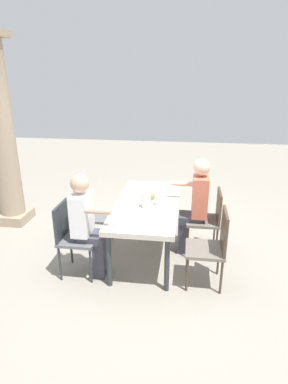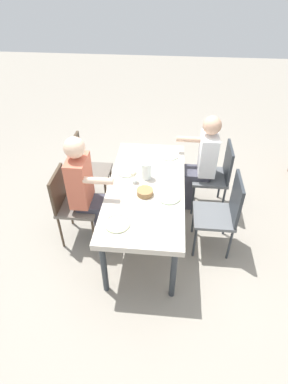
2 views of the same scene
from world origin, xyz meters
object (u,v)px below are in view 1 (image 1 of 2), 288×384
Objects in this scene: stone_column_centre at (2,136)px; plate_1 at (164,210)px; dining_table at (147,207)px; chair_mid_north at (89,210)px; plate_2 at (131,197)px; chair_mid_south at (209,217)px; diner_woman_green at (88,223)px; water_pitcher at (146,201)px; chair_west_north at (72,234)px; plate_0 at (121,222)px; diner_man_white at (195,203)px; chair_west_south at (213,244)px; wine_glass_1 at (158,197)px; plate_3 at (166,188)px; bread_basket at (148,197)px.

stone_column_centre is 2.86m from plate_1.
chair_mid_north reaches higher than dining_table.
chair_mid_south is at bearing -94.16° from plate_2.
water_pitcher is (0.46, -0.64, 0.13)m from diner_woman_green.
chair_west_north is 0.64m from plate_0.
chair_west_south is at bearing -164.24° from diner_man_white.
chair_west_south reaches higher than wine_glass_1.
plate_0 is at bearing 130.44° from diner_man_white.
plate_1 is (0.39, -1.08, 0.21)m from chair_west_north.
chair_mid_north reaches higher than chair_west_south.
chair_west_north is (-0.61, 0.83, -0.14)m from dining_table.
chair_mid_north reaches higher than plate_0.
chair_mid_north is 6.24× the size of wine_glass_1.
water_pitcher reaches higher than plate_0.
plate_2 is at bearing -103.47° from stone_column_centre.
dining_table is at bearing -19.72° from plate_0.
plate_3 is 1.43× the size of bread_basket.
diner_man_white is 6.90× the size of water_pitcher.
diner_man_white is 5.74× the size of plate_0.
stone_column_centre is at bearing 76.53° from plate_2.
diner_woman_green is 1.46m from diner_man_white.
chair_mid_south is at bearing -66.82° from chair_west_north.
chair_west_north reaches higher than bread_basket.
dining_table is at bearing 97.00° from chair_mid_south.
chair_west_south is at bearing -90.00° from chair_west_north.
plate_0 and plate_2 have the same top height.
chair_mid_south reaches higher than bread_basket.
stone_column_centre is 19.38× the size of wine_glass_1.
stone_column_centre reaches higher than chair_mid_north.
diner_man_white is (0.72, -1.47, 0.19)m from chair_west_north.
chair_mid_north reaches higher than wine_glass_1.
diner_man_white is 7.89× the size of bread_basket.
diner_man_white reaches higher than water_pitcher.
diner_man_white is at bearing -89.89° from chair_mid_north.
wine_glass_1 is at bearing 51.49° from chair_west_south.
dining_table is 0.21m from water_pitcher.
diner_man_white is 3.15m from stone_column_centre.
chair_west_south is at bearing -112.05° from stone_column_centre.
chair_mid_north is 1.88m from stone_column_centre.
bread_basket reaches higher than plate_2.
wine_glass_1 reaches higher than plate_1.
stone_column_centre is (1.30, 3.21, 0.92)m from chair_west_south.
bread_basket is (-0.54, -2.37, -0.68)m from stone_column_centre.
stone_column_centre reaches higher than plate_0.
chair_west_south is 1.40m from plate_3.
chair_west_south is at bearing -132.17° from bread_basket.
chair_mid_south is at bearing -83.00° from dining_table.
diner_man_white is 5.44× the size of plate_2.
dining_table is 9.27× the size of water_pitcher.
plate_0 is 0.81m from plate_2.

